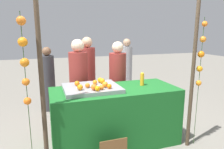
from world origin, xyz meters
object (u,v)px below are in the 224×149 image
at_px(orange_0, 94,87).
at_px(vendor_right, 117,86).
at_px(orange_1, 88,85).
at_px(stall_counter, 115,116).
at_px(vendor_left, 79,89).
at_px(juice_bottle, 142,79).

xyz_separation_m(orange_0, vendor_right, (0.69, 0.89, -0.27)).
bearing_deg(orange_0, orange_1, 112.52).
relative_size(orange_0, orange_1, 1.21).
height_order(orange_0, orange_1, orange_0).
relative_size(stall_counter, orange_0, 22.52).
xyz_separation_m(stall_counter, orange_0, (-0.38, -0.18, 0.57)).
distance_m(orange_0, vendor_left, 0.90).
relative_size(orange_0, vendor_left, 0.05).
xyz_separation_m(orange_0, juice_bottle, (0.88, 0.22, 0.00)).
bearing_deg(vendor_right, orange_1, -135.68).
relative_size(vendor_left, vendor_right, 1.03).
bearing_deg(orange_0, vendor_right, 52.19).
height_order(vendor_left, vendor_right, vendor_left).
bearing_deg(vendor_right, orange_0, -127.81).
distance_m(stall_counter, vendor_left, 0.89).
bearing_deg(orange_0, stall_counter, 24.92).
relative_size(stall_counter, juice_bottle, 9.02).
relative_size(orange_0, juice_bottle, 0.40).
bearing_deg(vendor_right, stall_counter, -113.23).
bearing_deg(juice_bottle, orange_1, -175.79).
height_order(stall_counter, orange_0, orange_0).
bearing_deg(orange_0, juice_bottle, 14.15).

